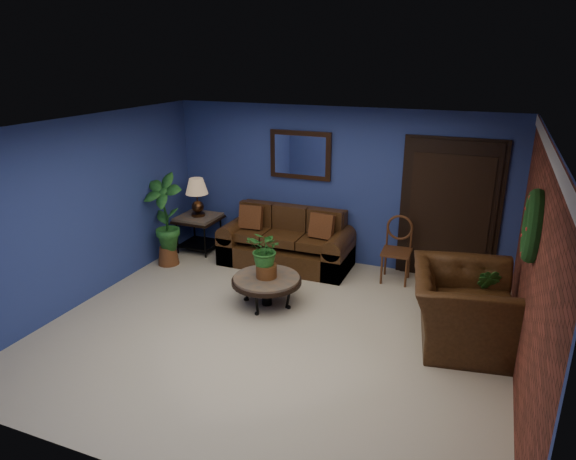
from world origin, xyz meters
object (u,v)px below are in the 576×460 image
at_px(end_table, 199,224).
at_px(armchair, 464,308).
at_px(sofa, 288,246).
at_px(coffee_table, 267,281).
at_px(table_lamp, 197,193).
at_px(side_chair, 398,245).

bearing_deg(end_table, armchair, -17.79).
bearing_deg(sofa, end_table, -179.01).
bearing_deg(coffee_table, table_lamp, 143.36).
height_order(end_table, armchair, armchair).
distance_m(coffee_table, end_table, 2.40).
relative_size(end_table, table_lamp, 1.09).
height_order(coffee_table, table_lamp, table_lamp).
relative_size(coffee_table, table_lamp, 1.51).
bearing_deg(armchair, coffee_table, 80.57).
bearing_deg(side_chair, sofa, 178.89).
distance_m(side_chair, armchair, 1.84).
relative_size(sofa, end_table, 3.02).
bearing_deg(side_chair, table_lamp, 178.67).
bearing_deg(coffee_table, side_chair, 45.59).
relative_size(coffee_table, end_table, 1.38).
height_order(coffee_table, end_table, end_table).
bearing_deg(sofa, table_lamp, -179.01).
bearing_deg(coffee_table, armchair, 0.00).
xyz_separation_m(end_table, side_chair, (3.39, 0.07, 0.07)).
bearing_deg(side_chair, end_table, 178.67).
bearing_deg(end_table, sofa, 0.99).
height_order(table_lamp, side_chair, table_lamp).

